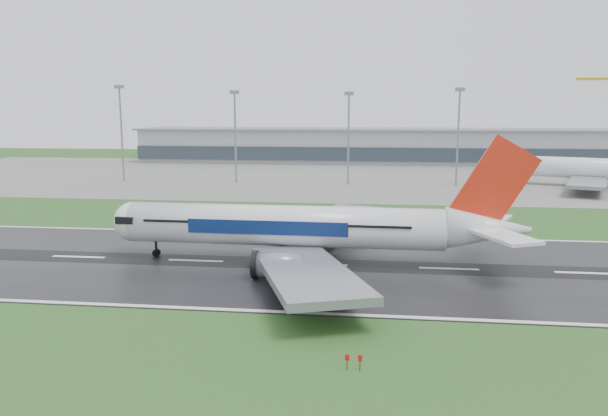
# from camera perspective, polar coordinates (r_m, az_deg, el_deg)

# --- Properties ---
(ground) EXTENTS (520.00, 520.00, 0.00)m
(ground) POSITION_cam_1_polar(r_m,az_deg,el_deg) (90.29, 14.32, -5.97)
(ground) COLOR #234B1B
(ground) RESTS_ON ground
(runway) EXTENTS (400.00, 45.00, 0.10)m
(runway) POSITION_cam_1_polar(r_m,az_deg,el_deg) (90.28, 14.32, -5.94)
(runway) COLOR black
(runway) RESTS_ON ground
(apron) EXTENTS (400.00, 130.00, 0.08)m
(apron) POSITION_cam_1_polar(r_m,az_deg,el_deg) (212.91, 10.06, 3.12)
(apron) COLOR slate
(apron) RESTS_ON ground
(terminal) EXTENTS (240.00, 36.00, 15.00)m
(terminal) POSITION_cam_1_polar(r_m,az_deg,el_deg) (271.99, 9.42, 6.12)
(terminal) COLOR gray
(terminal) RESTS_ON ground
(main_airliner) EXTENTS (67.40, 64.31, 19.54)m
(main_airliner) POSITION_cam_1_polar(r_m,az_deg,el_deg) (89.27, 0.93, 0.65)
(main_airliner) COLOR silver
(main_airliner) RESTS_ON runway
(parked_airliner) EXTENTS (81.47, 78.92, 18.84)m
(parked_airliner) POSITION_cam_1_polar(r_m,az_deg,el_deg) (201.67, 26.65, 4.59)
(parked_airliner) COLOR white
(parked_airliner) RESTS_ON apron
(floodmast_0) EXTENTS (0.64, 0.64, 31.34)m
(floodmast_0) POSITION_cam_1_polar(r_m,az_deg,el_deg) (204.88, -17.81, 6.94)
(floodmast_0) COLOR gray
(floodmast_0) RESTS_ON ground
(floodmast_1) EXTENTS (0.64, 0.64, 29.39)m
(floodmast_1) POSITION_cam_1_polar(r_m,az_deg,el_deg) (191.90, -6.89, 6.89)
(floodmast_1) COLOR gray
(floodmast_1) RESTS_ON ground
(floodmast_2) EXTENTS (0.64, 0.64, 28.84)m
(floodmast_2) POSITION_cam_1_polar(r_m,az_deg,el_deg) (186.63, 4.47, 6.76)
(floodmast_2) COLOR gray
(floodmast_2) RESTS_ON ground
(floodmast_3) EXTENTS (0.64, 0.64, 29.95)m
(floodmast_3) POSITION_cam_1_polar(r_m,az_deg,el_deg) (188.38, 15.17, 6.66)
(floodmast_3) COLOR gray
(floodmast_3) RESTS_ON ground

